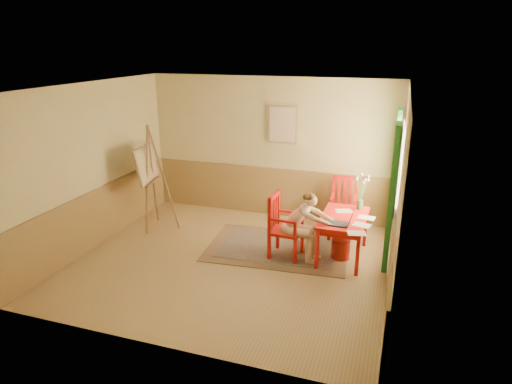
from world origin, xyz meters
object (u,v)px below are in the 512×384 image
(chair_left, at_px, (283,226))
(chair_back, at_px, (343,206))
(figure, at_px, (301,223))
(table, at_px, (344,222))
(easel, at_px, (149,168))
(laptop, at_px, (342,222))

(chair_left, relative_size, chair_back, 1.02)
(chair_back, height_order, figure, figure)
(table, relative_size, figure, 1.03)
(table, height_order, chair_left, chair_left)
(chair_left, bearing_deg, chair_back, 58.08)
(chair_back, bearing_deg, table, -82.60)
(easel, bearing_deg, figure, -8.38)
(chair_left, bearing_deg, easel, 171.41)
(easel, bearing_deg, table, -2.18)
(chair_back, relative_size, easel, 0.53)
(chair_left, height_order, figure, figure)
(figure, xyz_separation_m, laptop, (0.66, -0.04, 0.12))
(chair_left, distance_m, laptop, 0.98)
(chair_left, xyz_separation_m, chair_back, (0.81, 1.30, -0.01))
(table, xyz_separation_m, easel, (-3.66, 0.14, 0.56))
(chair_back, distance_m, easel, 3.69)
(table, xyz_separation_m, figure, (-0.65, -0.30, 0.02))
(table, height_order, easel, easel)
(table, distance_m, easel, 3.70)
(figure, distance_m, easel, 3.09)
(chair_left, distance_m, figure, 0.32)
(laptop, height_order, easel, easel)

